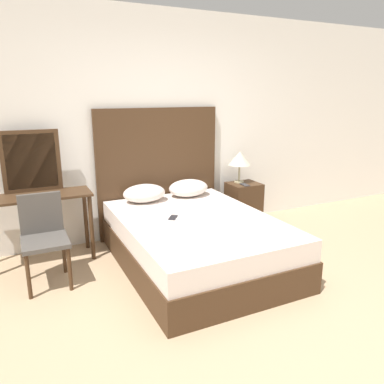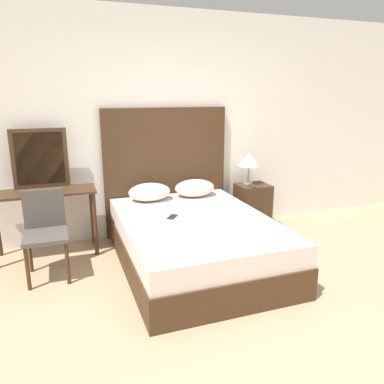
# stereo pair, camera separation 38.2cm
# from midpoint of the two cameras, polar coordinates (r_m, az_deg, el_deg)

# --- Properties ---
(ground_plane) EXTENTS (16.00, 16.00, 0.00)m
(ground_plane) POSITION_cam_midpoint_polar(r_m,az_deg,el_deg) (3.13, 13.80, -19.56)
(ground_plane) COLOR tan
(wall_back) EXTENTS (10.00, 0.06, 2.70)m
(wall_back) POSITION_cam_midpoint_polar(r_m,az_deg,el_deg) (4.69, -1.03, 10.05)
(wall_back) COLOR white
(wall_back) RESTS_ON ground_plane
(bed) EXTENTS (1.48, 2.04, 0.51)m
(bed) POSITION_cam_midpoint_polar(r_m,az_deg,el_deg) (3.90, 3.35, -7.65)
(bed) COLOR #422B19
(bed) RESTS_ON ground_plane
(headboard) EXTENTS (1.55, 0.05, 1.57)m
(headboard) POSITION_cam_midpoint_polar(r_m,az_deg,el_deg) (4.68, -1.59, 3.07)
(headboard) COLOR #422B19
(headboard) RESTS_ON ground_plane
(pillow_left) EXTENTS (0.50, 0.36, 0.21)m
(pillow_left) POSITION_cam_midpoint_polar(r_m,az_deg,el_deg) (4.40, -4.04, -0.03)
(pillow_left) COLOR silver
(pillow_left) RESTS_ON bed
(pillow_right) EXTENTS (0.50, 0.36, 0.21)m
(pillow_right) POSITION_cam_midpoint_polar(r_m,az_deg,el_deg) (4.58, 2.80, 0.59)
(pillow_right) COLOR silver
(pillow_right) RESTS_ON bed
(phone_on_bed) EXTENTS (0.14, 0.16, 0.01)m
(phone_on_bed) POSITION_cam_midpoint_polar(r_m,az_deg,el_deg) (3.83, -0.15, -3.85)
(phone_on_bed) COLOR #232328
(phone_on_bed) RESTS_ON bed
(nightstand) EXTENTS (0.40, 0.36, 0.59)m
(nightstand) POSITION_cam_midpoint_polar(r_m,az_deg,el_deg) (5.01, 11.36, -2.21)
(nightstand) COLOR #422B19
(nightstand) RESTS_ON ground_plane
(table_lamp) EXTENTS (0.30, 0.30, 0.41)m
(table_lamp) POSITION_cam_midpoint_polar(r_m,az_deg,el_deg) (4.91, 10.93, 4.83)
(table_lamp) COLOR tan
(table_lamp) RESTS_ON nightstand
(phone_on_nightstand) EXTENTS (0.08, 0.16, 0.01)m
(phone_on_nightstand) POSITION_cam_midpoint_polar(r_m,az_deg,el_deg) (4.84, 11.58, 0.85)
(phone_on_nightstand) COLOR #232328
(phone_on_nightstand) RESTS_ON nightstand
(vanity_desk) EXTENTS (1.09, 0.41, 0.73)m
(vanity_desk) POSITION_cam_midpoint_polar(r_m,az_deg,el_deg) (4.24, -19.27, -1.65)
(vanity_desk) COLOR #422B19
(vanity_desk) RESTS_ON ground_plane
(vanity_mirror) EXTENTS (0.58, 0.03, 0.65)m
(vanity_mirror) POSITION_cam_midpoint_polar(r_m,az_deg,el_deg) (4.32, -19.84, 4.82)
(vanity_mirror) COLOR #422B19
(vanity_mirror) RESTS_ON vanity_desk
(chair) EXTENTS (0.40, 0.45, 0.84)m
(chair) POSITION_cam_midpoint_polar(r_m,az_deg,el_deg) (3.82, -18.82, -5.25)
(chair) COLOR #4C4742
(chair) RESTS_ON ground_plane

